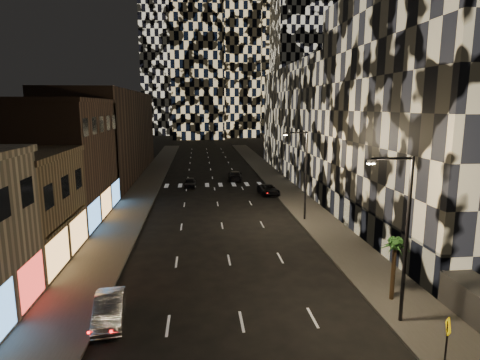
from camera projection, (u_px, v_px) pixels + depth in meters
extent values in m
cube|color=#47443F|center=(146.00, 186.00, 59.10)|extent=(4.00, 120.00, 0.15)
cube|color=#47443F|center=(279.00, 183.00, 61.13)|extent=(4.00, 120.00, 0.15)
cube|color=#4C4C47|center=(160.00, 185.00, 59.32)|extent=(0.20, 120.00, 0.15)
cube|color=#4C4C47|center=(266.00, 183.00, 60.92)|extent=(0.20, 120.00, 0.15)
cube|color=#4C372B|center=(54.00, 162.00, 41.17)|extent=(10.00, 15.00, 12.00)
cube|color=#4C372B|center=(109.00, 134.00, 66.91)|extent=(10.00, 40.00, 14.00)
cube|color=#232326|center=(451.00, 113.00, 35.22)|extent=(16.00, 25.00, 22.00)
cube|color=#383838|center=(361.00, 220.00, 36.17)|extent=(0.60, 25.00, 3.00)
cube|color=#232326|center=(330.00, 122.00, 67.37)|extent=(16.00, 40.00, 18.00)
cube|color=black|center=(196.00, 1.00, 139.31)|extent=(18.00, 18.00, 95.00)
cylinder|color=black|center=(406.00, 241.00, 21.04)|extent=(0.20, 0.20, 9.00)
cylinder|color=black|center=(392.00, 159.00, 20.12)|extent=(2.20, 0.14, 0.14)
cube|color=black|center=(371.00, 161.00, 20.03)|extent=(0.50, 0.25, 0.18)
cube|color=#FFEAB2|center=(371.00, 164.00, 20.06)|extent=(0.35, 0.18, 0.06)
cylinder|color=black|center=(306.00, 176.00, 40.60)|extent=(0.20, 0.20, 9.00)
cylinder|color=black|center=(296.00, 133.00, 39.69)|extent=(2.20, 0.14, 0.14)
cube|color=black|center=(285.00, 134.00, 39.60)|extent=(0.50, 0.25, 0.18)
cube|color=#FFEAB2|center=(285.00, 135.00, 39.62)|extent=(0.35, 0.18, 0.06)
imported|color=#97979C|center=(109.00, 309.00, 21.88)|extent=(2.06, 4.53, 1.44)
imported|color=black|center=(190.00, 183.00, 58.23)|extent=(1.76, 4.09, 1.38)
imported|color=black|center=(235.00, 176.00, 63.61)|extent=(2.48, 5.34, 1.51)
imported|color=black|center=(268.00, 190.00, 53.35)|extent=(2.67, 5.04, 1.35)
cylinder|color=black|center=(446.00, 347.00, 17.28)|extent=(0.08, 0.08, 2.52)
cube|color=#FBBF00|center=(448.00, 327.00, 17.11)|extent=(0.39, 0.83, 0.88)
cube|color=black|center=(448.00, 327.00, 17.10)|extent=(0.10, 0.21, 0.40)
cylinder|color=#47331E|center=(393.00, 273.00, 23.97)|extent=(0.25, 0.25, 3.33)
sphere|color=#1D491A|center=(395.00, 244.00, 23.64)|extent=(0.73, 0.73, 0.73)
cone|color=#1D491A|center=(399.00, 244.00, 23.72)|extent=(1.47, 0.59, 0.88)
cone|color=#1D491A|center=(395.00, 243.00, 23.88)|extent=(0.90, 1.42, 0.88)
cone|color=#1D491A|center=(391.00, 244.00, 23.86)|extent=(0.88, 1.43, 0.88)
cone|color=#1D491A|center=(391.00, 245.00, 23.68)|extent=(1.47, 0.62, 0.88)
cone|color=#1D491A|center=(393.00, 246.00, 23.47)|extent=(1.32, 1.12, 0.88)
cone|color=#1D491A|center=(397.00, 246.00, 23.39)|extent=(0.31, 1.45, 0.88)
cone|color=#1D491A|center=(400.00, 246.00, 23.50)|extent=(1.30, 1.14, 0.88)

